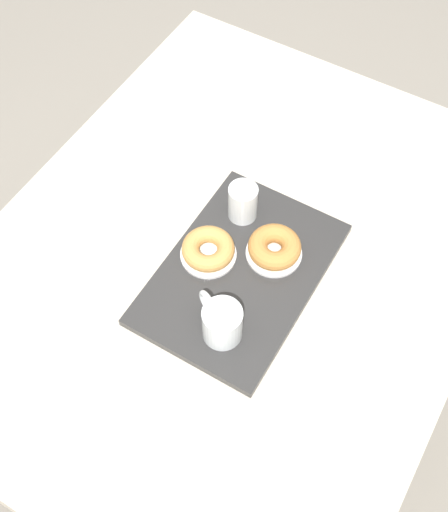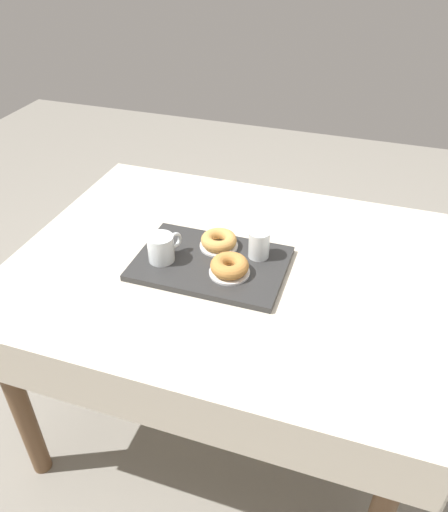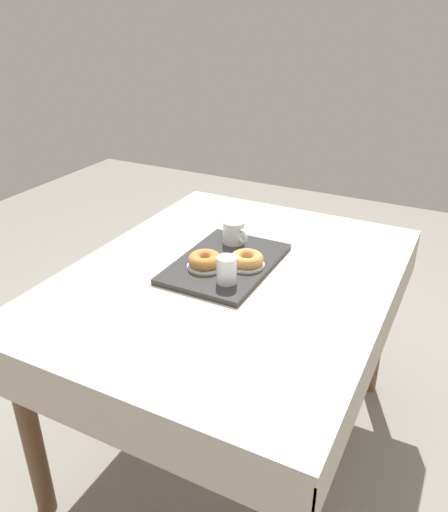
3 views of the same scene
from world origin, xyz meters
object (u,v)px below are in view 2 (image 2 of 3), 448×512
(serving_tray, at_px, (211,263))
(sugar_donut_right, at_px, (219,240))
(sugar_donut_left, at_px, (230,266))
(donut_plate_right, at_px, (219,246))
(water_glass_near, at_px, (259,246))
(dining_table, at_px, (227,287))
(tea_mug_left, at_px, (162,249))
(donut_plate_left, at_px, (229,272))

(serving_tray, relative_size, sugar_donut_right, 4.03)
(sugar_donut_left, relative_size, donut_plate_right, 0.94)
(sugar_donut_left, bearing_deg, water_glass_near, 62.29)
(dining_table, xyz_separation_m, tea_mug_left, (-0.18, -0.08, 0.16))
(tea_mug_left, bearing_deg, serving_tray, 15.21)
(dining_table, xyz_separation_m, donut_plate_left, (0.03, -0.08, 0.13))
(water_glass_near, bearing_deg, donut_plate_right, 176.39)
(tea_mug_left, bearing_deg, donut_plate_right, 39.66)
(dining_table, height_order, water_glass_near, water_glass_near)
(water_glass_near, bearing_deg, sugar_donut_left, -117.71)
(dining_table, xyz_separation_m, water_glass_near, (0.09, 0.03, 0.16))
(sugar_donut_left, xyz_separation_m, donut_plate_right, (-0.07, 0.12, -0.02))
(water_glass_near, distance_m, donut_plate_left, 0.13)
(sugar_donut_left, relative_size, sugar_donut_right, 1.01)
(serving_tray, distance_m, sugar_donut_right, 0.09)
(tea_mug_left, height_order, sugar_donut_left, tea_mug_left)
(serving_tray, xyz_separation_m, donut_plate_left, (0.07, -0.04, 0.01))
(sugar_donut_left, bearing_deg, dining_table, 111.79)
(dining_table, relative_size, sugar_donut_right, 11.65)
(sugar_donut_left, distance_m, donut_plate_right, 0.14)
(serving_tray, distance_m, sugar_donut_left, 0.09)
(donut_plate_right, bearing_deg, sugar_donut_left, -58.19)
(donut_plate_right, bearing_deg, donut_plate_left, -58.19)
(serving_tray, xyz_separation_m, tea_mug_left, (-0.14, -0.04, 0.05))
(water_glass_near, relative_size, donut_plate_left, 0.73)
(serving_tray, bearing_deg, sugar_donut_right, 90.66)
(tea_mug_left, xyz_separation_m, sugar_donut_right, (0.14, 0.12, -0.01))
(water_glass_near, relative_size, donut_plate_right, 0.73)
(dining_table, relative_size, tea_mug_left, 11.41)
(water_glass_near, xyz_separation_m, donut_plate_right, (-0.13, 0.01, -0.04))
(serving_tray, relative_size, donut_plate_left, 3.77)
(dining_table, distance_m, sugar_donut_left, 0.17)
(donut_plate_left, bearing_deg, sugar_donut_left, 90.00)
(serving_tray, height_order, water_glass_near, water_glass_near)
(tea_mug_left, relative_size, sugar_donut_right, 1.02)
(donut_plate_left, distance_m, sugar_donut_left, 0.02)
(serving_tray, distance_m, water_glass_near, 0.16)
(tea_mug_left, bearing_deg, sugar_donut_left, -0.36)
(dining_table, distance_m, water_glass_near, 0.19)
(water_glass_near, distance_m, sugar_donut_left, 0.13)
(tea_mug_left, xyz_separation_m, water_glass_near, (0.27, 0.11, -0.00))
(donut_plate_right, bearing_deg, water_glass_near, -3.61)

